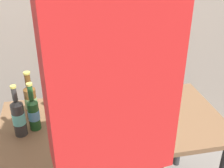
{
  "coord_description": "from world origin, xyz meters",
  "views": [
    {
      "loc": [
        -0.29,
        -1.39,
        1.75
      ],
      "look_at": [
        -0.0,
        0.0,
        0.99
      ],
      "focal_mm": 45.36,
      "sensor_mm": 36.0,
      "label": 1
    }
  ],
  "objects_px": {
    "laptop": "(137,98)",
    "beer_bottle_amber": "(34,113)",
    "beer_bottle_dark": "(60,101)",
    "person_figure": "(110,163)",
    "beer_bottle_green": "(19,117)",
    "coffee_mug": "(80,98)",
    "beer_bottle_brown": "(31,101)"
  },
  "relations": [
    {
      "from": "laptop",
      "to": "beer_bottle_amber",
      "type": "relative_size",
      "value": 1.32
    },
    {
      "from": "beer_bottle_dark",
      "to": "person_figure",
      "type": "height_order",
      "value": "person_figure"
    },
    {
      "from": "laptop",
      "to": "beer_bottle_dark",
      "type": "height_order",
      "value": "beer_bottle_dark"
    },
    {
      "from": "beer_bottle_dark",
      "to": "beer_bottle_green",
      "type": "xyz_separation_m",
      "value": [
        -0.23,
        -0.15,
        0.01
      ]
    },
    {
      "from": "beer_bottle_amber",
      "to": "person_figure",
      "type": "height_order",
      "value": "person_figure"
    },
    {
      "from": "beer_bottle_amber",
      "to": "coffee_mug",
      "type": "distance_m",
      "value": 0.36
    },
    {
      "from": "beer_bottle_brown",
      "to": "person_figure",
      "type": "relative_size",
      "value": 0.17
    },
    {
      "from": "beer_bottle_dark",
      "to": "coffee_mug",
      "type": "xyz_separation_m",
      "value": [
        0.13,
        0.11,
        -0.06
      ]
    },
    {
      "from": "beer_bottle_brown",
      "to": "person_figure",
      "type": "xyz_separation_m",
      "value": [
        0.34,
        -0.71,
        0.1
      ]
    },
    {
      "from": "beer_bottle_dark",
      "to": "coffee_mug",
      "type": "height_order",
      "value": "beer_bottle_dark"
    },
    {
      "from": "beer_bottle_green",
      "to": "beer_bottle_dark",
      "type": "bearing_deg",
      "value": 32.52
    },
    {
      "from": "beer_bottle_green",
      "to": "coffee_mug",
      "type": "height_order",
      "value": "beer_bottle_green"
    },
    {
      "from": "beer_bottle_dark",
      "to": "beer_bottle_brown",
      "type": "xyz_separation_m",
      "value": [
        -0.17,
        0.01,
        0.02
      ]
    },
    {
      "from": "coffee_mug",
      "to": "beer_bottle_dark",
      "type": "bearing_deg",
      "value": -138.63
    },
    {
      "from": "person_figure",
      "to": "beer_bottle_brown",
      "type": "bearing_deg",
      "value": 115.66
    },
    {
      "from": "laptop",
      "to": "person_figure",
      "type": "xyz_separation_m",
      "value": [
        -0.33,
        -0.73,
        0.17
      ]
    },
    {
      "from": "beer_bottle_brown",
      "to": "coffee_mug",
      "type": "relative_size",
      "value": 2.78
    },
    {
      "from": "beer_bottle_dark",
      "to": "coffee_mug",
      "type": "bearing_deg",
      "value": 41.37
    },
    {
      "from": "laptop",
      "to": "person_figure",
      "type": "relative_size",
      "value": 0.21
    },
    {
      "from": "person_figure",
      "to": "beer_bottle_amber",
      "type": "bearing_deg",
      "value": 118.48
    },
    {
      "from": "laptop",
      "to": "person_figure",
      "type": "distance_m",
      "value": 0.82
    },
    {
      "from": "laptop",
      "to": "beer_bottle_green",
      "type": "xyz_separation_m",
      "value": [
        -0.73,
        -0.18,
        0.07
      ]
    },
    {
      "from": "beer_bottle_brown",
      "to": "laptop",
      "type": "bearing_deg",
      "value": 1.74
    },
    {
      "from": "beer_bottle_dark",
      "to": "beer_bottle_amber",
      "type": "height_order",
      "value": "beer_bottle_amber"
    },
    {
      "from": "beer_bottle_brown",
      "to": "person_figure",
      "type": "height_order",
      "value": "person_figure"
    },
    {
      "from": "person_figure",
      "to": "beer_bottle_dark",
      "type": "bearing_deg",
      "value": 103.68
    },
    {
      "from": "beer_bottle_dark",
      "to": "beer_bottle_brown",
      "type": "distance_m",
      "value": 0.17
    },
    {
      "from": "laptop",
      "to": "beer_bottle_brown",
      "type": "distance_m",
      "value": 0.68
    },
    {
      "from": "laptop",
      "to": "beer_bottle_green",
      "type": "height_order",
      "value": "beer_bottle_green"
    },
    {
      "from": "beer_bottle_amber",
      "to": "beer_bottle_green",
      "type": "height_order",
      "value": "beer_bottle_green"
    },
    {
      "from": "laptop",
      "to": "beer_bottle_brown",
      "type": "xyz_separation_m",
      "value": [
        -0.67,
        -0.02,
        0.07
      ]
    },
    {
      "from": "person_figure",
      "to": "coffee_mug",
      "type": "distance_m",
      "value": 0.84
    }
  ]
}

